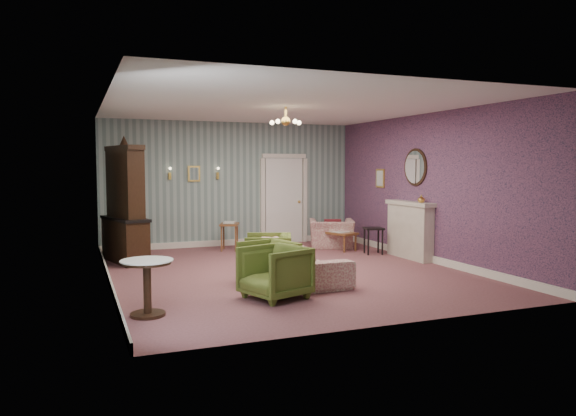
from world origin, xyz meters
name	(u,v)px	position (x,y,z in m)	size (l,w,h in m)	color
floor	(286,272)	(0.00, 0.00, 0.00)	(7.00, 7.00, 0.00)	brown
ceiling	(286,107)	(0.00, 0.00, 2.90)	(7.00, 7.00, 0.00)	white
wall_back	(232,184)	(0.00, 3.50, 1.45)	(6.00, 6.00, 0.00)	slate
wall_front	(395,202)	(0.00, -3.50, 1.45)	(6.00, 6.00, 0.00)	slate
wall_left	(106,193)	(-3.00, 0.00, 1.45)	(7.00, 7.00, 0.00)	slate
wall_right	(428,188)	(3.00, 0.00, 1.45)	(7.00, 7.00, 0.00)	slate
wall_right_floral	(428,188)	(2.98, 0.00, 1.45)	(7.00, 7.00, 0.00)	#A2516E
door	(284,199)	(1.30, 3.46, 1.08)	(1.12, 0.12, 2.16)	white
olive_chair_a	(275,270)	(-0.86, -1.78, 0.41)	(0.80, 0.75, 0.83)	#4E5D20
olive_chair_b	(269,261)	(-0.66, -0.94, 0.39)	(0.75, 0.70, 0.77)	#4E5D20
olive_chair_c	(268,252)	(-0.40, -0.17, 0.40)	(0.77, 0.72, 0.79)	#4E5D20
sofa_chintz	(302,253)	(0.03, -0.66, 0.42)	(2.17, 0.63, 0.85)	#903A44
wingback_chair	(332,229)	(2.02, 2.28, 0.43)	(0.99, 0.64, 0.87)	#903A44
dresser	(124,201)	(-2.56, 2.06, 1.20)	(0.50, 1.44, 2.40)	black
fireplace	(410,230)	(2.86, 0.40, 0.58)	(0.30, 1.40, 1.16)	beige
mantel_vase	(421,199)	(2.84, 0.00, 1.23)	(0.15, 0.15, 0.15)	gold
oval_mirror	(415,167)	(2.96, 0.40, 1.85)	(0.04, 0.76, 0.84)	white
framed_print	(380,178)	(2.97, 1.75, 1.60)	(0.04, 0.34, 0.42)	gold
coffee_table	(339,241)	(2.01, 1.90, 0.21)	(0.45, 0.81, 0.41)	brown
side_table_black	(373,241)	(2.43, 1.10, 0.29)	(0.38, 0.38, 0.57)	black
pedestal_table	(147,288)	(-2.65, -2.04, 0.36)	(0.66, 0.66, 0.72)	black
nesting_table	(230,236)	(-0.27, 2.76, 0.33)	(0.39, 0.50, 0.66)	brown
gilt_mirror_back	(194,174)	(-0.90, 3.46, 1.70)	(0.28, 0.06, 0.36)	gold
sconce_left	(170,174)	(-1.45, 3.44, 1.70)	(0.16, 0.12, 0.30)	gold
sconce_right	(218,174)	(-0.35, 3.44, 1.70)	(0.16, 0.12, 0.30)	gold
chandelier	(286,122)	(0.00, 0.00, 2.63)	(0.56, 0.56, 0.36)	gold
burgundy_cushion	(332,228)	(1.97, 2.13, 0.48)	(0.38, 0.10, 0.38)	maroon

